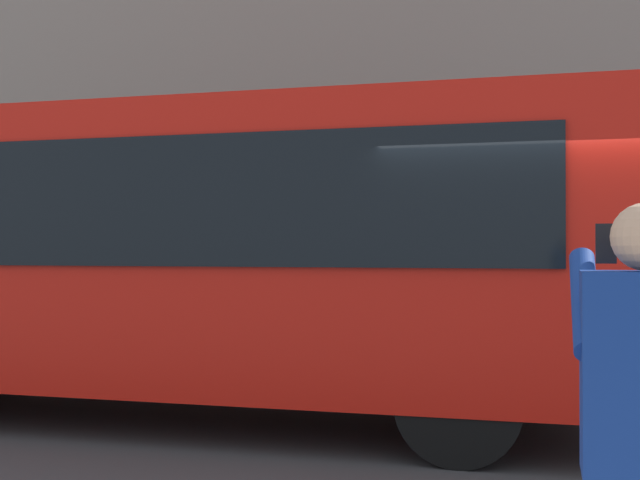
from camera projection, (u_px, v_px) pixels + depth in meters
ground_plane at (544, 445)px, 7.09m from camera, size 60.00×60.00×0.00m
red_bus at (167, 250)px, 8.26m from camera, size 9.05×2.54×3.08m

